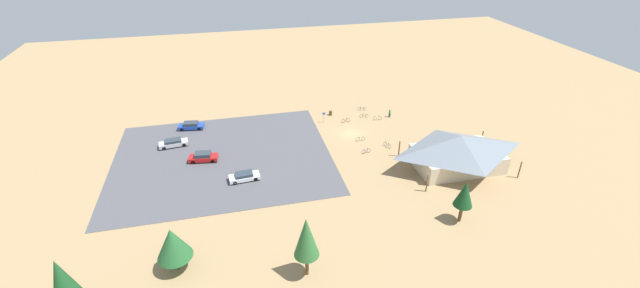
{
  "coord_description": "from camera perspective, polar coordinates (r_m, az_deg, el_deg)",
  "views": [
    {
      "loc": [
        20.51,
        62.33,
        34.91
      ],
      "look_at": [
        6.77,
        4.4,
        1.2
      ],
      "focal_mm": 22.97,
      "sensor_mm": 36.0,
      "label": 1
    }
  ],
  "objects": [
    {
      "name": "ground",
      "position": [
        74.32,
        4.3,
        1.41
      ],
      "size": [
        160.0,
        160.0,
        0.0
      ],
      "primitive_type": "plane",
      "color": "#9E7F56",
      "rests_on": "ground"
    },
    {
      "name": "car_red_by_curb",
      "position": [
        68.27,
        -15.95,
        -1.74
      ],
      "size": [
        4.71,
        2.47,
        1.49
      ],
      "color": "red",
      "rests_on": "parking_lot_asphalt"
    },
    {
      "name": "bicycle_yellow_trailside",
      "position": [
        72.01,
        5.64,
        0.71
      ],
      "size": [
        1.75,
        0.48,
        0.84
      ],
      "color": "black",
      "rests_on": "ground"
    },
    {
      "name": "bicycle_purple_edge_north",
      "position": [
        68.44,
        6.46,
        -0.98
      ],
      "size": [
        1.66,
        0.48,
        0.87
      ],
      "color": "black",
      "rests_on": "ground"
    },
    {
      "name": "bicycle_blue_yard_center",
      "position": [
        70.69,
        9.36,
        -0.13
      ],
      "size": [
        0.69,
        1.65,
        0.91
      ],
      "color": "black",
      "rests_on": "ground"
    },
    {
      "name": "car_blue_far_end",
      "position": [
        79.12,
        -17.52,
        2.46
      ],
      "size": [
        4.75,
        2.45,
        1.35
      ],
      "color": "#1E42B2",
      "rests_on": "parking_lot_asphalt"
    },
    {
      "name": "car_white_end_stall",
      "position": [
        62.17,
        -10.49,
        -4.46
      ],
      "size": [
        4.64,
        2.21,
        1.24
      ],
      "color": "white",
      "rests_on": "parking_lot_asphalt"
    },
    {
      "name": "car_silver_second_row",
      "position": [
        74.12,
        -19.73,
        0.15
      ],
      "size": [
        4.94,
        2.34,
        1.29
      ],
      "color": "#BCBCC1",
      "rests_on": "parking_lot_asphalt"
    },
    {
      "name": "visitor_at_bikes",
      "position": [
        81.15,
        9.69,
        4.28
      ],
      "size": [
        0.36,
        0.36,
        1.68
      ],
      "color": "#2D3347",
      "rests_on": "ground"
    },
    {
      "name": "bike_pavilion",
      "position": [
        66.63,
        18.75,
        -0.77
      ],
      "size": [
        15.47,
        10.39,
        5.47
      ],
      "color": "beige",
      "rests_on": "ground"
    },
    {
      "name": "bicycle_teal_near_porch",
      "position": [
        83.53,
        5.85,
        4.92
      ],
      "size": [
        1.56,
        0.76,
        0.77
      ],
      "color": "black",
      "rests_on": "ground"
    },
    {
      "name": "pine_west",
      "position": [
        54.59,
        19.5,
        -6.62
      ],
      "size": [
        2.41,
        2.41,
        6.08
      ],
      "color": "brown",
      "rests_on": "ground"
    },
    {
      "name": "bicycle_red_near_sign",
      "position": [
        78.32,
        3.6,
        3.3
      ],
      "size": [
        1.71,
        0.48,
        0.84
      ],
      "color": "black",
      "rests_on": "ground"
    },
    {
      "name": "pine_center",
      "position": [
        46.86,
        -32.31,
        -15.7
      ],
      "size": [
        2.68,
        2.68,
        7.54
      ],
      "color": "brown",
      "rests_on": "ground"
    },
    {
      "name": "bicycle_white_yard_right",
      "position": [
        79.83,
        8.02,
        3.58
      ],
      "size": [
        1.72,
        0.48,
        0.83
      ],
      "color": "black",
      "rests_on": "ground"
    },
    {
      "name": "parking_lot_asphalt",
      "position": [
        68.83,
        -13.36,
        -1.82
      ],
      "size": [
        34.68,
        29.39,
        0.05
      ],
      "primitive_type": "cube",
      "color": "#4C4C51",
      "rests_on": "ground"
    },
    {
      "name": "bicycle_green_back_row",
      "position": [
        80.56,
        6.14,
        3.94
      ],
      "size": [
        1.61,
        0.58,
        0.78
      ],
      "color": "black",
      "rests_on": "ground"
    },
    {
      "name": "trash_bin",
      "position": [
        81.01,
        1.48,
        4.33
      ],
      "size": [
        0.6,
        0.6,
        0.9
      ],
      "primitive_type": "cylinder",
      "color": "brown",
      "rests_on": "ground"
    },
    {
      "name": "pine_far_east",
      "position": [
        43.89,
        -1.92,
        -12.87
      ],
      "size": [
        2.77,
        2.77,
        7.83
      ],
      "color": "brown",
      "rests_on": "ground"
    },
    {
      "name": "pine_mideast",
      "position": [
        48.33,
        -19.85,
        -12.88
      ],
      "size": [
        3.86,
        3.86,
        5.62
      ],
      "color": "brown",
      "rests_on": "ground"
    },
    {
      "name": "lot_sign",
      "position": [
        77.56,
        0.55,
        3.93
      ],
      "size": [
        0.56,
        0.08,
        2.2
      ],
      "color": "#99999E",
      "rests_on": "ground"
    }
  ]
}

